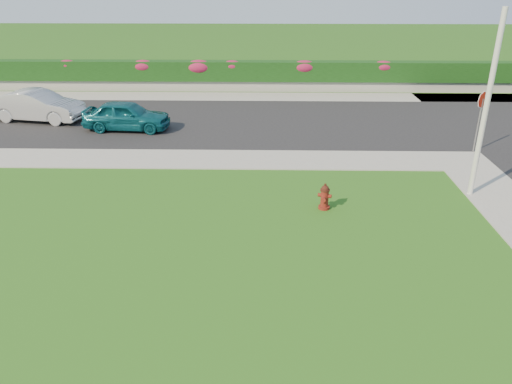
{
  "coord_description": "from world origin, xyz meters",
  "views": [
    {
      "loc": [
        -0.3,
        -8.47,
        6.52
      ],
      "look_at": [
        -0.56,
        4.07,
        0.9
      ],
      "focal_mm": 35.0,
      "sensor_mm": 36.0,
      "label": 1
    }
  ],
  "objects_px": {
    "sedan_teal": "(127,115)",
    "utility_pole": "(486,108)",
    "sedan_silver": "(38,106)",
    "stop_sign": "(481,108)",
    "fire_hydrant": "(325,197)"
  },
  "relations": [
    {
      "from": "fire_hydrant",
      "to": "sedan_silver",
      "type": "relative_size",
      "value": 0.19
    },
    {
      "from": "fire_hydrant",
      "to": "sedan_teal",
      "type": "height_order",
      "value": "sedan_teal"
    },
    {
      "from": "utility_pole",
      "to": "stop_sign",
      "type": "height_order",
      "value": "utility_pole"
    },
    {
      "from": "sedan_teal",
      "to": "utility_pole",
      "type": "relative_size",
      "value": 0.67
    },
    {
      "from": "sedan_silver",
      "to": "stop_sign",
      "type": "xyz_separation_m",
      "value": [
        18.63,
        -3.93,
        1.02
      ]
    },
    {
      "from": "sedan_teal",
      "to": "utility_pole",
      "type": "height_order",
      "value": "utility_pole"
    },
    {
      "from": "sedan_silver",
      "to": "utility_pole",
      "type": "bearing_deg",
      "value": -104.94
    },
    {
      "from": "sedan_teal",
      "to": "stop_sign",
      "type": "height_order",
      "value": "stop_sign"
    },
    {
      "from": "utility_pole",
      "to": "sedan_silver",
      "type": "bearing_deg",
      "value": 154.95
    },
    {
      "from": "sedan_silver",
      "to": "utility_pole",
      "type": "distance_m",
      "value": 18.89
    },
    {
      "from": "fire_hydrant",
      "to": "sedan_teal",
      "type": "bearing_deg",
      "value": 153.1
    },
    {
      "from": "sedan_teal",
      "to": "utility_pole",
      "type": "distance_m",
      "value": 14.34
    },
    {
      "from": "sedan_silver",
      "to": "stop_sign",
      "type": "height_order",
      "value": "stop_sign"
    },
    {
      "from": "sedan_teal",
      "to": "sedan_silver",
      "type": "bearing_deg",
      "value": 77.05
    },
    {
      "from": "sedan_teal",
      "to": "sedan_silver",
      "type": "height_order",
      "value": "sedan_silver"
    }
  ]
}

